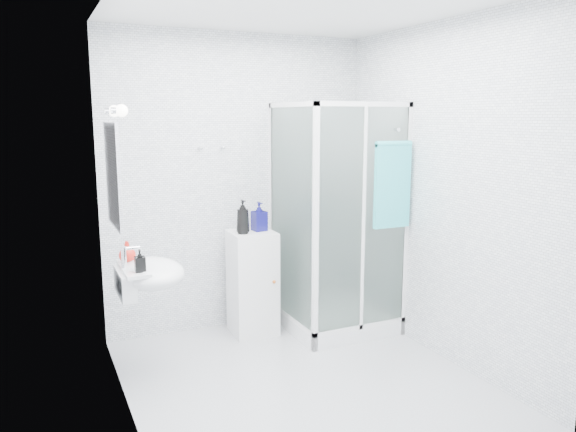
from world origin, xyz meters
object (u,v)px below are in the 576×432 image
shampoo_bottle_a (243,217)px  shower_enclosure (332,282)px  wall_basin (148,274)px  storage_cabinet (253,283)px  hand_towel (392,183)px  soap_dispenser_black (140,261)px  soap_dispenser_orange (127,252)px  shampoo_bottle_b (259,216)px

shampoo_bottle_a → shower_enclosure: bearing=-15.5°
wall_basin → shampoo_bottle_a: size_ratio=1.94×
storage_cabinet → hand_towel: hand_towel is taller
shampoo_bottle_a → soap_dispenser_black: shampoo_bottle_a is taller
shower_enclosure → hand_towel: 1.04m
wall_basin → shampoo_bottle_a: (0.90, 0.52, 0.26)m
hand_towel → soap_dispenser_black: (-2.05, -0.07, -0.41)m
soap_dispenser_orange → storage_cabinet: bearing=20.7°
wall_basin → soap_dispenser_orange: (-0.11, 0.14, 0.14)m
hand_towel → shower_enclosure: bearing=129.0°
wall_basin → soap_dispenser_orange: bearing=127.8°
hand_towel → soap_dispenser_orange: bearing=173.8°
shampoo_bottle_b → soap_dispenser_orange: bearing=-159.6°
wall_basin → soap_dispenser_black: (-0.07, -0.15, 0.14)m
hand_towel → shampoo_bottle_b: hand_towel is taller
shampoo_bottle_a → soap_dispenser_black: 1.19m
storage_cabinet → soap_dispenser_orange: soap_dispenser_orange is taller
shower_enclosure → storage_cabinet: size_ratio=2.20×
wall_basin → storage_cabinet: wall_basin is taller
soap_dispenser_orange → soap_dispenser_black: size_ratio=1.01×
shower_enclosure → shampoo_bottle_a: bearing=164.5°
shampoo_bottle_a → shampoo_bottle_b: (0.17, 0.06, -0.02)m
hand_towel → shampoo_bottle_a: 1.27m
storage_cabinet → shampoo_bottle_a: size_ratio=3.15×
shower_enclosure → shampoo_bottle_a: (-0.75, 0.21, 0.60)m
storage_cabinet → soap_dispenser_black: soap_dispenser_black is taller
shampoo_bottle_a → soap_dispenser_orange: size_ratio=1.89×
wall_basin → shower_enclosure: bearing=10.8°
shower_enclosure → wall_basin: bearing=-169.2°
hand_towel → soap_dispenser_black: 2.10m
shower_enclosure → shampoo_bottle_b: size_ratio=7.97×
shower_enclosure → hand_towel: (0.32, -0.40, 0.91)m
shampoo_bottle_a → wall_basin: bearing=-149.9°
shower_enclosure → storage_cabinet: bearing=159.3°
hand_towel → shampoo_bottle_a: (-1.07, 0.61, -0.30)m
soap_dispenser_orange → shower_enclosure: bearing=5.6°
hand_towel → soap_dispenser_orange: (-2.09, 0.23, -0.41)m
wall_basin → soap_dispenser_orange: size_ratio=3.67×
shampoo_bottle_b → soap_dispenser_orange: (-1.19, -0.44, -0.09)m
shower_enclosure → soap_dispenser_orange: size_ratio=13.10×
shower_enclosure → wall_basin: (-1.66, -0.32, 0.35)m
hand_towel → shampoo_bottle_b: (-0.90, 0.67, -0.32)m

